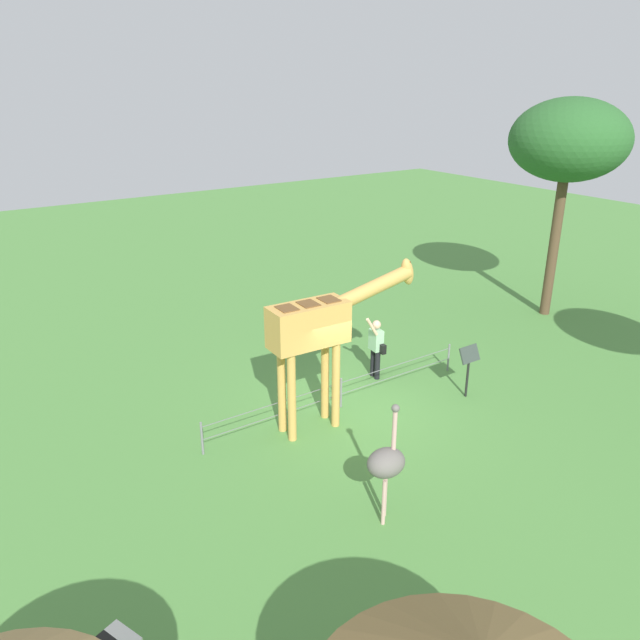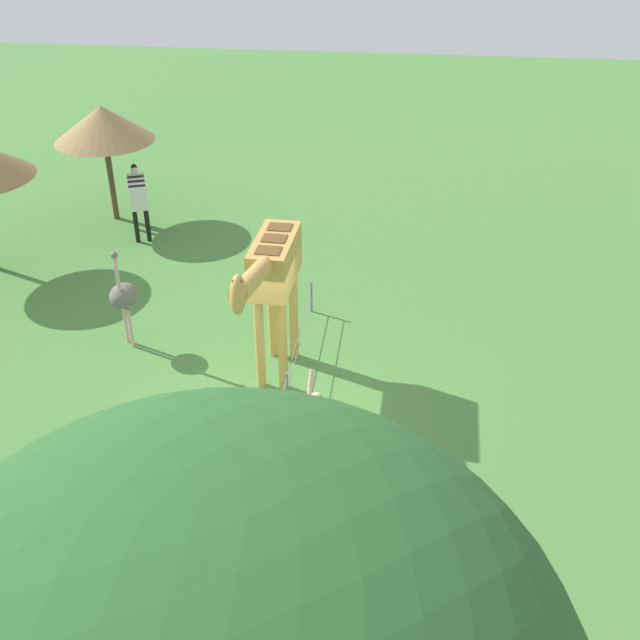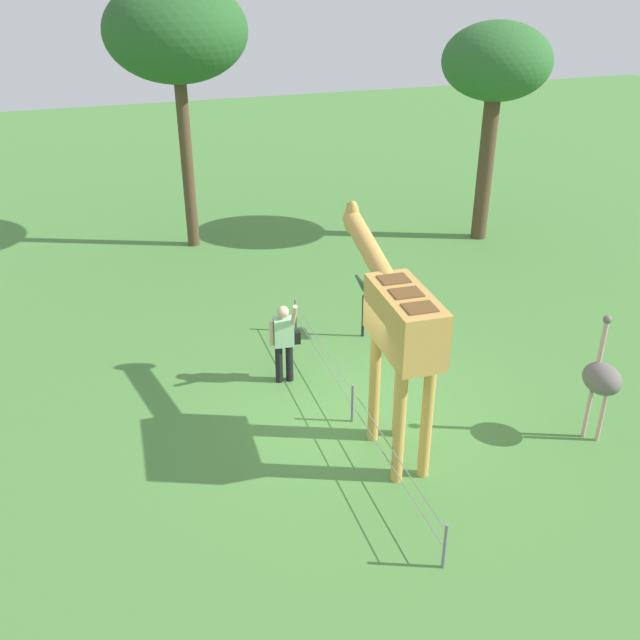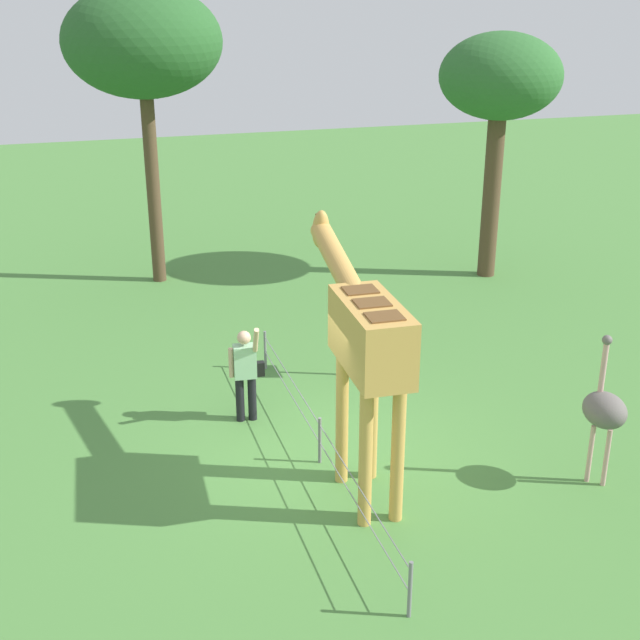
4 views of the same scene
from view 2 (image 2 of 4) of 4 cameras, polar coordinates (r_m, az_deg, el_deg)
ground_plane at (r=14.57m, az=-3.20°, el=-6.32°), size 60.00×60.00×0.00m
giraffe at (r=14.03m, az=-3.61°, el=3.35°), size 3.65×0.76×3.54m
visitor at (r=12.63m, az=-0.30°, el=-7.91°), size 0.58×0.59×1.77m
zebra at (r=21.16m, az=-13.42°, el=9.11°), size 1.79×0.95×1.66m
ostrich at (r=16.15m, az=-14.43°, el=1.75°), size 0.70×0.56×2.25m
shade_hut_far at (r=21.85m, az=-15.87°, el=13.88°), size 2.68×2.68×3.22m
info_sign at (r=12.09m, az=-10.81°, el=-10.45°), size 0.56×0.21×1.32m
wire_fence at (r=14.30m, az=-2.48°, el=-5.10°), size 7.05×0.05×0.75m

